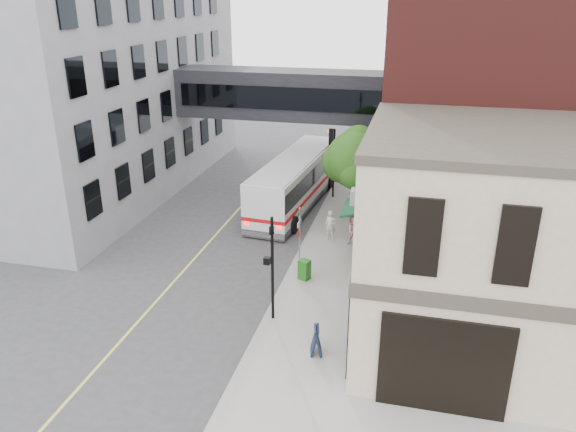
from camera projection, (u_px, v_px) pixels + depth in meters
The scene contains 17 objects.
ground at pixel (249, 347), 21.49m from camera, with size 120.00×120.00×0.00m, color #38383A.
sidewalk_main at pixel (351, 217), 33.63m from camera, with size 4.00×60.00×0.15m, color gray.
corner_building at pixel (507, 250), 19.74m from camera, with size 10.19×8.12×8.45m.
brick_building at pixel (506, 104), 30.19m from camera, with size 13.76×18.00×14.00m.
opposite_building at pixel (73, 83), 37.00m from camera, with size 14.00×24.00×14.00m, color slate.
skyway_bridge at pixel (286, 94), 35.92m from camera, with size 14.00×3.18×3.00m.
traffic_signal_near at pixel (271, 256), 22.09m from camera, with size 0.44×0.22×4.60m.
traffic_signal_far at pixel (332, 149), 35.49m from camera, with size 0.53×0.28×4.50m.
street_sign_pole at pixel (299, 231), 26.98m from camera, with size 0.08×0.75×3.00m.
street_tree at pixel (355, 159), 31.45m from camera, with size 3.80×3.20×5.60m.
lane_marking at pixel (218, 233), 31.59m from camera, with size 0.12×40.00×0.01m, color #D8CC4C.
bus at pixel (296, 179), 34.98m from camera, with size 3.59×11.69×3.10m.
pedestrian_a at pixel (330, 225), 30.15m from camera, with size 0.59×0.39×1.61m, color silver.
pedestrian_b at pixel (354, 232), 29.46m from camera, with size 0.75×0.58×1.54m, color pink.
pedestrian_c at pixel (353, 202), 33.59m from camera, with size 0.98×0.56×1.52m, color black.
newspaper_box at pixel (304, 270), 26.07m from camera, with size 0.48×0.43×0.97m, color #195A14.
sandwich_board at pixel (316, 340), 20.69m from camera, with size 0.40×0.63×1.12m, color black.
Camera 1 is at (5.71, -17.17, 12.73)m, focal length 35.00 mm.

